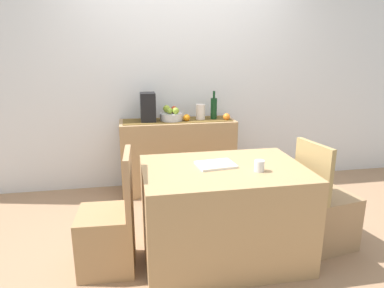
{
  "coord_description": "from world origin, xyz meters",
  "views": [
    {
      "loc": [
        -0.62,
        -2.84,
        1.6
      ],
      "look_at": [
        -0.02,
        0.37,
        0.7
      ],
      "focal_mm": 32.6,
      "sensor_mm": 36.0,
      "label": 1
    }
  ],
  "objects": [
    {
      "name": "coffee_cup",
      "position": [
        0.3,
        -0.6,
        0.78
      ],
      "size": [
        0.07,
        0.07,
        0.08
      ],
      "primitive_type": "cylinder",
      "color": "silver",
      "rests_on": "dining_table"
    },
    {
      "name": "wine_bottle",
      "position": [
        0.34,
        0.92,
        0.95
      ],
      "size": [
        0.07,
        0.07,
        0.32
      ],
      "color": "#12391A",
      "rests_on": "sideboard_console"
    },
    {
      "name": "fruit_bowl",
      "position": [
        -0.14,
        0.92,
        0.87
      ],
      "size": [
        0.25,
        0.25,
        0.08
      ],
      "primitive_type": "cylinder",
      "color": "silver",
      "rests_on": "table_runner"
    },
    {
      "name": "ceramic_vase",
      "position": [
        0.18,
        0.92,
        0.91
      ],
      "size": [
        0.1,
        0.1,
        0.18
      ],
      "primitive_type": "cylinder",
      "color": "silver",
      "rests_on": "sideboard_console"
    },
    {
      "name": "chair_by_corner",
      "position": [
        0.94,
        -0.47,
        0.27
      ],
      "size": [
        0.47,
        0.47,
        0.9
      ],
      "color": "#9D7B57",
      "rests_on": "ground"
    },
    {
      "name": "ground_plane",
      "position": [
        0.0,
        0.0,
        -0.01
      ],
      "size": [
        6.4,
        6.4,
        0.02
      ],
      "primitive_type": "cube",
      "color": "#9C7759",
      "rests_on": "ground"
    },
    {
      "name": "apple_center",
      "position": [
        -0.19,
        0.99,
        0.95
      ],
      "size": [
        0.08,
        0.08,
        0.08
      ],
      "primitive_type": "sphere",
      "color": "#9AB433",
      "rests_on": "fruit_bowl"
    },
    {
      "name": "apple_upper",
      "position": [
        -0.11,
        0.93,
        0.94
      ],
      "size": [
        0.08,
        0.08,
        0.08
      ],
      "primitive_type": "sphere",
      "color": "#B33821",
      "rests_on": "fruit_bowl"
    },
    {
      "name": "open_book",
      "position": [
        0.02,
        -0.43,
        0.75
      ],
      "size": [
        0.3,
        0.24,
        0.02
      ],
      "primitive_type": "cube",
      "rotation": [
        0.0,
        0.0,
        0.12
      ],
      "color": "white",
      "rests_on": "dining_table"
    },
    {
      "name": "room_wall_rear",
      "position": [
        0.0,
        1.18,
        1.35
      ],
      "size": [
        6.4,
        0.06,
        2.7
      ],
      "primitive_type": "cube",
      "color": "silver",
      "rests_on": "ground"
    },
    {
      "name": "dining_table",
      "position": [
        0.07,
        -0.47,
        0.37
      ],
      "size": [
        1.21,
        0.85,
        0.74
      ],
      "primitive_type": "cube",
      "color": "tan",
      "rests_on": "ground"
    },
    {
      "name": "apple_left",
      "position": [
        -0.17,
        0.89,
        0.94
      ],
      "size": [
        0.07,
        0.07,
        0.07
      ],
      "primitive_type": "sphere",
      "color": "#84A431",
      "rests_on": "fruit_bowl"
    },
    {
      "name": "coffee_maker",
      "position": [
        -0.4,
        0.92,
        0.98
      ],
      "size": [
        0.16,
        0.18,
        0.32
      ],
      "primitive_type": "cube",
      "color": "black",
      "rests_on": "sideboard_console"
    },
    {
      "name": "orange_loose_near_bowl",
      "position": [
        0.46,
        0.84,
        0.86
      ],
      "size": [
        0.08,
        0.08,
        0.08
      ],
      "primitive_type": "sphere",
      "color": "orange",
      "rests_on": "sideboard_console"
    },
    {
      "name": "orange_loose_end",
      "position": [
        0.02,
        0.87,
        0.86
      ],
      "size": [
        0.08,
        0.08,
        0.08
      ],
      "primitive_type": "sphere",
      "color": "orange",
      "rests_on": "sideboard_console"
    },
    {
      "name": "chair_near_window",
      "position": [
        -0.8,
        -0.47,
        0.27
      ],
      "size": [
        0.42,
        0.42,
        0.9
      ],
      "color": "#A57E54",
      "rests_on": "ground"
    },
    {
      "name": "table_runner",
      "position": [
        -0.08,
        0.92,
        0.82
      ],
      "size": [
        1.2,
        0.32,
        0.01
      ],
      "primitive_type": "cube",
      "color": "brown",
      "rests_on": "sideboard_console"
    },
    {
      "name": "sideboard_console",
      "position": [
        -0.08,
        0.92,
        0.41
      ],
      "size": [
        1.27,
        0.42,
        0.82
      ],
      "primitive_type": "cube",
      "color": "tan",
      "rests_on": "ground"
    },
    {
      "name": "apple_rear",
      "position": [
        -0.1,
        0.85,
        0.94
      ],
      "size": [
        0.07,
        0.07,
        0.07
      ],
      "primitive_type": "sphere",
      "color": "#87AA34",
      "rests_on": "fruit_bowl"
    }
  ]
}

